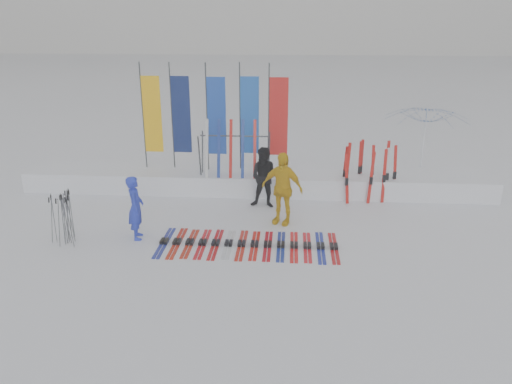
# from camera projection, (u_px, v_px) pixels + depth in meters

# --- Properties ---
(ground) EXTENTS (120.00, 120.00, 0.00)m
(ground) POSITION_uv_depth(u_px,v_px,m) (242.00, 258.00, 11.03)
(ground) COLOR white
(ground) RESTS_ON ground
(snow_bank) EXTENTS (14.00, 1.60, 0.60)m
(snow_bank) POSITION_uv_depth(u_px,v_px,m) (256.00, 181.00, 15.26)
(snow_bank) COLOR white
(snow_bank) RESTS_ON ground
(person_blue) EXTENTS (0.50, 0.64, 1.56)m
(person_blue) POSITION_uv_depth(u_px,v_px,m) (136.00, 208.00, 11.80)
(person_blue) COLOR #2133C5
(person_blue) RESTS_ON ground
(person_black) EXTENTS (0.90, 0.75, 1.70)m
(person_black) POSITION_uv_depth(u_px,v_px,m) (265.00, 178.00, 13.74)
(person_black) COLOR black
(person_black) RESTS_ON ground
(person_yellow) EXTENTS (1.20, 0.83, 1.88)m
(person_yellow) POSITION_uv_depth(u_px,v_px,m) (282.00, 188.00, 12.62)
(person_yellow) COLOR gold
(person_yellow) RESTS_ON ground
(tent_canopy) EXTENTS (3.07, 3.12, 2.42)m
(tent_canopy) POSITION_uv_depth(u_px,v_px,m) (424.00, 143.00, 16.02)
(tent_canopy) COLOR white
(tent_canopy) RESTS_ON ground
(ski_row) EXTENTS (4.15, 1.70, 0.07)m
(ski_row) POSITION_uv_depth(u_px,v_px,m) (248.00, 244.00, 11.64)
(ski_row) COLOR navy
(ski_row) RESTS_ON ground
(pole_cluster) EXTENTS (0.63, 0.74, 1.26)m
(pole_cluster) POSITION_uv_depth(u_px,v_px,m) (65.00, 218.00, 11.65)
(pole_cluster) COLOR #595B60
(pole_cluster) RESTS_ON ground
(feather_flags) EXTENTS (4.40, 0.21, 3.20)m
(feather_flags) POSITION_uv_depth(u_px,v_px,m) (214.00, 116.00, 14.88)
(feather_flags) COLOR #383A3F
(feather_flags) RESTS_ON ground
(ski_rack) EXTENTS (2.04, 0.80, 1.23)m
(ski_rack) POSITION_uv_depth(u_px,v_px,m) (235.00, 149.00, 14.56)
(ski_rack) COLOR #383A3F
(ski_rack) RESTS_ON ground
(upright_skis) EXTENTS (1.51, 1.03, 1.68)m
(upright_skis) POSITION_uv_depth(u_px,v_px,m) (369.00, 172.00, 14.46)
(upright_skis) COLOR red
(upright_skis) RESTS_ON ground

